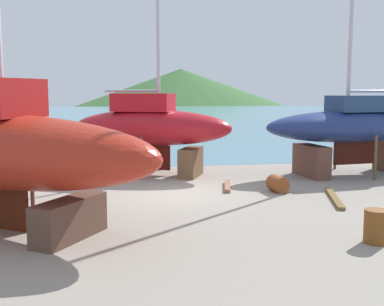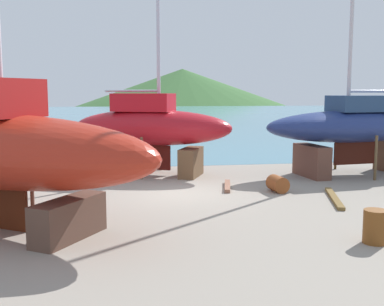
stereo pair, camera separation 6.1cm
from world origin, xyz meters
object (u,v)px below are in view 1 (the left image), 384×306
(sailboat_mid_port, at_px, (356,126))
(barrel_rust_near, at_px, (376,226))
(barrel_rust_far, at_px, (278,184))
(sailboat_large_starboard, at_px, (150,128))

(sailboat_mid_port, distance_m, barrel_rust_near, 10.33)
(sailboat_mid_port, distance_m, barrel_rust_far, 5.91)
(barrel_rust_far, bearing_deg, sailboat_large_starboard, 134.35)
(sailboat_large_starboard, bearing_deg, barrel_rust_far, -21.73)
(sailboat_large_starboard, relative_size, barrel_rust_far, 14.47)
(barrel_rust_far, relative_size, barrel_rust_near, 0.97)
(sailboat_large_starboard, relative_size, barrel_rust_near, 14.06)
(sailboat_mid_port, distance_m, sailboat_large_starboard, 9.16)
(barrel_rust_far, xyz_separation_m, barrel_rust_near, (0.36, -6.13, 0.12))
(sailboat_mid_port, bearing_deg, barrel_rust_near, 57.98)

